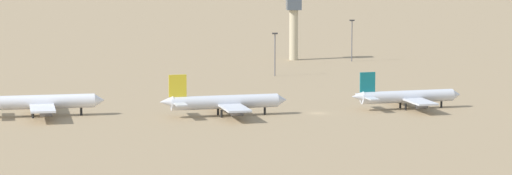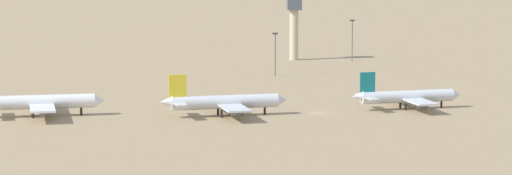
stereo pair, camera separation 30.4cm
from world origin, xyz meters
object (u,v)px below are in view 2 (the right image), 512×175
object	(u,v)px
parked_jet_orange_2	(36,102)
parked_jet_yellow_3	(223,102)
light_pole_west	(352,37)
light_pole_east	(275,51)
parked_jet_teal_4	(406,97)
control_tower	(294,21)

from	to	relation	value
parked_jet_orange_2	parked_jet_yellow_3	world-z (taller)	parked_jet_orange_2
light_pole_west	light_pole_east	xyz separation A→B (m)	(-32.14, -40.60, -0.43)
parked_jet_yellow_3	parked_jet_teal_4	world-z (taller)	parked_jet_yellow_3
light_pole_west	parked_jet_teal_4	bearing A→B (deg)	-92.30
parked_jet_teal_4	light_pole_west	world-z (taller)	light_pole_west
parked_jet_yellow_3	control_tower	size ratio (longest dim) A/B	1.45
light_pole_east	control_tower	bearing A→B (deg)	75.88
parked_jet_orange_2	parked_jet_teal_4	bearing A→B (deg)	-3.52
parked_jet_yellow_3	parked_jet_teal_4	size ratio (longest dim) A/B	1.08
parked_jet_orange_2	light_pole_west	distance (m)	158.61
parked_jet_teal_4	control_tower	distance (m)	124.40
parked_jet_orange_2	parked_jet_teal_4	world-z (taller)	parked_jet_orange_2
control_tower	light_pole_east	size ratio (longest dim) A/B	1.65
light_pole_west	parked_jet_yellow_3	bearing A→B (deg)	-113.70
parked_jet_orange_2	light_pole_east	size ratio (longest dim) A/B	2.47
control_tower	light_pole_west	xyz separation A→B (m)	(20.28, -6.56, -5.40)
parked_jet_orange_2	control_tower	xyz separation A→B (m)	(82.51, 127.25, 10.33)
light_pole_west	light_pole_east	world-z (taller)	light_pole_west
light_pole_west	light_pole_east	size ratio (longest dim) A/B	1.06
light_pole_east	parked_jet_yellow_3	bearing A→B (deg)	-104.99
parked_jet_orange_2	parked_jet_yellow_3	size ratio (longest dim) A/B	1.04
light_pole_west	control_tower	bearing A→B (deg)	162.07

